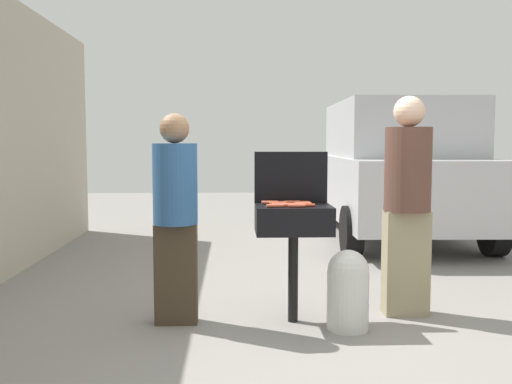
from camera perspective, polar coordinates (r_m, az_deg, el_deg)
The scene contains 22 objects.
ground_plane at distance 4.58m, azimuth 4.85°, elevation -13.29°, with size 24.00×24.00×0.00m, color gray.
bbq_grill at distance 4.54m, azimuth 3.74°, elevation -3.15°, with size 0.60×0.44×0.94m.
grill_lid_open at distance 4.72m, azimuth 3.49°, elevation 1.48°, with size 0.60×0.05×0.42m, color black.
hot_dog_0 at distance 4.58m, azimuth 3.47°, elevation -1.10°, with size 0.03×0.03×0.13m, color #AD4228.
hot_dog_1 at distance 4.47m, azimuth 2.40°, elevation -1.25°, with size 0.03×0.03×0.13m, color #C6593D.
hot_dog_2 at distance 4.43m, azimuth 5.04°, elevation -1.32°, with size 0.03×0.03×0.13m, color #AD4228.
hot_dog_3 at distance 4.38m, azimuth 4.09°, elevation -1.39°, with size 0.03×0.03×0.13m, color #B74C33.
hot_dog_4 at distance 4.51m, azimuth 2.14°, elevation -1.20°, with size 0.03×0.03×0.13m, color #B74C33.
hot_dog_5 at distance 4.51m, azimuth 4.71°, elevation -1.20°, with size 0.03×0.03×0.13m, color #C6593D.
hot_dog_6 at distance 4.55m, azimuth 4.64°, elevation -1.15°, with size 0.03×0.03×0.13m, color #AD4228.
hot_dog_7 at distance 4.41m, azimuth 3.41°, elevation -1.34°, with size 0.03×0.03×0.13m, color #B74C33.
hot_dog_8 at distance 4.65m, azimuth 3.59°, elevation -1.01°, with size 0.03×0.03×0.13m, color #B74C33.
hot_dog_9 at distance 4.64m, azimuth 1.36°, elevation -1.02°, with size 0.03×0.03×0.13m, color #C6593D.
hot_dog_10 at distance 4.38m, azimuth 1.89°, elevation -1.38°, with size 0.03×0.03×0.13m, color #C6593D.
hot_dog_11 at distance 4.46m, azimuth 3.99°, elevation -1.27°, with size 0.03×0.03×0.13m, color #C6593D.
hot_dog_12 at distance 4.61m, azimuth 2.94°, elevation -1.06°, with size 0.03×0.03×0.13m, color #B74C33.
hot_dog_13 at distance 4.60m, azimuth 1.43°, elevation -1.07°, with size 0.03×0.03×0.13m, color #B74C33.
hot_dog_14 at distance 4.62m, azimuth 4.59°, elevation -1.05°, with size 0.03×0.03×0.13m, color #B74C33.
propane_tank at distance 4.49m, azimuth 9.14°, elevation -9.44°, with size 0.32×0.32×0.62m.
person_left at distance 4.53m, azimuth -8.02°, elevation -1.85°, with size 0.35×0.35×1.66m.
person_right at distance 4.87m, azimuth 14.82°, elevation -0.51°, with size 0.38×0.38×1.81m.
parked_minivan at distance 8.88m, azimuth 13.62°, elevation 2.20°, with size 2.13×4.45×2.02m.
Camera 1 is at (-0.55, -4.31, 1.43)m, focal length 40.19 mm.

